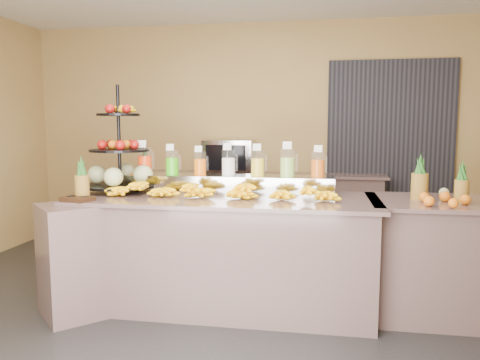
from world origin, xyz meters
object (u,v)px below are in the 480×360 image
(pitcher_tray, at_px, (229,184))
(right_fruit_pile, at_px, (440,194))
(fruit_stand, at_px, (125,165))
(oven_warmer, at_px, (229,156))
(condiment_caddy, at_px, (78,199))
(banana_heap, at_px, (221,189))

(pitcher_tray, distance_m, right_fruit_pile, 1.74)
(pitcher_tray, distance_m, fruit_stand, 0.95)
(pitcher_tray, height_order, oven_warmer, oven_warmer)
(condiment_caddy, xyz_separation_m, oven_warmer, (0.75, 2.35, 0.19))
(pitcher_tray, xyz_separation_m, oven_warmer, (-0.32, 1.67, 0.13))
(banana_heap, distance_m, condiment_caddy, 1.13)
(oven_warmer, bearing_deg, fruit_stand, -109.40)
(banana_heap, bearing_deg, condiment_caddy, -161.03)
(pitcher_tray, bearing_deg, oven_warmer, 100.93)
(condiment_caddy, height_order, oven_warmer, oven_warmer)
(fruit_stand, relative_size, right_fruit_pile, 2.36)
(oven_warmer, bearing_deg, banana_heap, -81.56)
(condiment_caddy, bearing_deg, banana_heap, 18.97)
(banana_heap, relative_size, oven_warmer, 3.22)
(pitcher_tray, relative_size, right_fruit_pile, 4.62)
(right_fruit_pile, height_order, oven_warmer, oven_warmer)
(pitcher_tray, bearing_deg, banana_heap, -90.70)
(condiment_caddy, xyz_separation_m, right_fruit_pile, (2.79, 0.39, 0.05))
(right_fruit_pile, bearing_deg, pitcher_tray, 170.20)
(condiment_caddy, distance_m, oven_warmer, 2.48)
(banana_heap, relative_size, fruit_stand, 2.07)
(fruit_stand, distance_m, condiment_caddy, 0.63)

